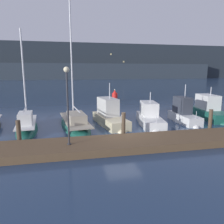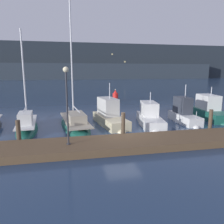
{
  "view_description": "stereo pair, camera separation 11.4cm",
  "coord_description": "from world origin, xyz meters",
  "px_view_note": "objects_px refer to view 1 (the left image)",
  "views": [
    {
      "loc": [
        -3.83,
        -14.35,
        4.65
      ],
      "look_at": [
        0.0,
        3.49,
        1.2
      ],
      "focal_mm": 35.0,
      "sensor_mm": 36.0,
      "label": 1
    },
    {
      "loc": [
        -3.72,
        -14.38,
        4.65
      ],
      "look_at": [
        0.0,
        3.49,
        1.2
      ],
      "focal_mm": 35.0,
      "sensor_mm": 36.0,
      "label": 2
    }
  ],
  "objects_px": {
    "motorboat_berth_6": "(150,120)",
    "sailboat_berth_3": "(27,128)",
    "motorboat_berth_5": "(110,120)",
    "channel_buoy": "(115,97)",
    "sailboat_berth_4": "(75,125)",
    "motorboat_berth_8": "(209,114)",
    "motorboat_berth_7": "(184,118)",
    "dock_lamppost": "(67,94)"
  },
  "relations": [
    {
      "from": "motorboat_berth_7",
      "to": "dock_lamppost",
      "type": "height_order",
      "value": "dock_lamppost"
    },
    {
      "from": "motorboat_berth_7",
      "to": "motorboat_berth_6",
      "type": "bearing_deg",
      "value": -179.08
    },
    {
      "from": "motorboat_berth_5",
      "to": "dock_lamppost",
      "type": "distance_m",
      "value": 7.57
    },
    {
      "from": "motorboat_berth_6",
      "to": "motorboat_berth_8",
      "type": "xyz_separation_m",
      "value": [
        6.79,
        1.19,
        0.1
      ]
    },
    {
      "from": "motorboat_berth_6",
      "to": "channel_buoy",
      "type": "relative_size",
      "value": 3.27
    },
    {
      "from": "sailboat_berth_3",
      "to": "motorboat_berth_6",
      "type": "distance_m",
      "value": 10.3
    },
    {
      "from": "motorboat_berth_6",
      "to": "motorboat_berth_8",
      "type": "bearing_deg",
      "value": 9.94
    },
    {
      "from": "motorboat_berth_8",
      "to": "motorboat_berth_7",
      "type": "bearing_deg",
      "value": -161.8
    },
    {
      "from": "channel_buoy",
      "to": "dock_lamppost",
      "type": "bearing_deg",
      "value": -109.67
    },
    {
      "from": "motorboat_berth_8",
      "to": "motorboat_berth_6",
      "type": "bearing_deg",
      "value": -170.06
    },
    {
      "from": "dock_lamppost",
      "to": "motorboat_berth_8",
      "type": "bearing_deg",
      "value": 25.31
    },
    {
      "from": "dock_lamppost",
      "to": "motorboat_berth_7",
      "type": "bearing_deg",
      "value": 27.5
    },
    {
      "from": "sailboat_berth_4",
      "to": "motorboat_berth_8",
      "type": "bearing_deg",
      "value": 2.88
    },
    {
      "from": "motorboat_berth_6",
      "to": "motorboat_berth_7",
      "type": "xyz_separation_m",
      "value": [
        3.34,
        0.05,
        0.08
      ]
    },
    {
      "from": "motorboat_berth_7",
      "to": "sailboat_berth_4",
      "type": "bearing_deg",
      "value": 177.28
    },
    {
      "from": "sailboat_berth_3",
      "to": "motorboat_berth_8",
      "type": "relative_size",
      "value": 1.36
    },
    {
      "from": "sailboat_berth_4",
      "to": "motorboat_berth_6",
      "type": "relative_size",
      "value": 2.03
    },
    {
      "from": "sailboat_berth_4",
      "to": "motorboat_berth_5",
      "type": "relative_size",
      "value": 2.01
    },
    {
      "from": "dock_lamppost",
      "to": "sailboat_berth_3",
      "type": "bearing_deg",
      "value": 120.4
    },
    {
      "from": "motorboat_berth_7",
      "to": "motorboat_berth_8",
      "type": "xyz_separation_m",
      "value": [
        3.46,
        1.14,
        0.02
      ]
    },
    {
      "from": "motorboat_berth_8",
      "to": "dock_lamppost",
      "type": "height_order",
      "value": "dock_lamppost"
    },
    {
      "from": "motorboat_berth_8",
      "to": "dock_lamppost",
      "type": "bearing_deg",
      "value": -154.69
    },
    {
      "from": "sailboat_berth_3",
      "to": "motorboat_berth_5",
      "type": "relative_size",
      "value": 1.38
    },
    {
      "from": "motorboat_berth_6",
      "to": "motorboat_berth_7",
      "type": "height_order",
      "value": "motorboat_berth_7"
    },
    {
      "from": "sailboat_berth_3",
      "to": "motorboat_berth_5",
      "type": "bearing_deg",
      "value": 4.45
    },
    {
      "from": "sailboat_berth_3",
      "to": "dock_lamppost",
      "type": "distance_m",
      "value": 7.06
    },
    {
      "from": "sailboat_berth_3",
      "to": "channel_buoy",
      "type": "height_order",
      "value": "sailboat_berth_3"
    },
    {
      "from": "motorboat_berth_6",
      "to": "channel_buoy",
      "type": "bearing_deg",
      "value": 88.7
    },
    {
      "from": "motorboat_berth_6",
      "to": "sailboat_berth_3",
      "type": "bearing_deg",
      "value": 179.72
    },
    {
      "from": "sailboat_berth_3",
      "to": "motorboat_berth_6",
      "type": "xyz_separation_m",
      "value": [
        10.29,
        -0.05,
        0.16
      ]
    },
    {
      "from": "sailboat_berth_4",
      "to": "motorboat_berth_8",
      "type": "relative_size",
      "value": 1.97
    },
    {
      "from": "sailboat_berth_4",
      "to": "motorboat_berth_8",
      "type": "distance_m",
      "value": 13.33
    },
    {
      "from": "channel_buoy",
      "to": "dock_lamppost",
      "type": "xyz_separation_m",
      "value": [
        -7.46,
        -20.86,
        2.7
      ]
    },
    {
      "from": "motorboat_berth_5",
      "to": "motorboat_berth_8",
      "type": "bearing_deg",
      "value": 3.4
    },
    {
      "from": "sailboat_berth_4",
      "to": "dock_lamppost",
      "type": "xyz_separation_m",
      "value": [
        -0.59,
        -5.9,
        3.22
      ]
    },
    {
      "from": "channel_buoy",
      "to": "sailboat_berth_3",
      "type": "bearing_deg",
      "value": -124.61
    },
    {
      "from": "sailboat_berth_3",
      "to": "motorboat_berth_5",
      "type": "xyz_separation_m",
      "value": [
        6.8,
        0.53,
        0.24
      ]
    },
    {
      "from": "channel_buoy",
      "to": "dock_lamppost",
      "type": "height_order",
      "value": "dock_lamppost"
    },
    {
      "from": "sailboat_berth_4",
      "to": "dock_lamppost",
      "type": "relative_size",
      "value": 2.77
    },
    {
      "from": "motorboat_berth_7",
      "to": "motorboat_berth_8",
      "type": "distance_m",
      "value": 3.64
    },
    {
      "from": "sailboat_berth_3",
      "to": "dock_lamppost",
      "type": "xyz_separation_m",
      "value": [
        3.19,
        -5.43,
        3.2
      ]
    },
    {
      "from": "motorboat_berth_6",
      "to": "motorboat_berth_8",
      "type": "relative_size",
      "value": 0.97
    }
  ]
}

